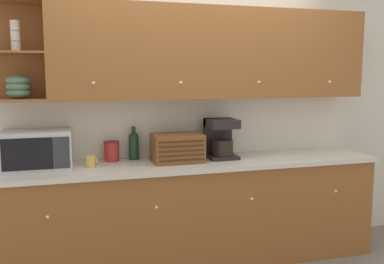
{
  "coord_description": "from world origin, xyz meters",
  "views": [
    {
      "loc": [
        -1.04,
        -3.73,
        1.65
      ],
      "look_at": [
        0.0,
        -0.2,
        1.15
      ],
      "focal_mm": 40.0,
      "sensor_mm": 36.0,
      "label": 1
    }
  ],
  "objects": [
    {
      "name": "ground_plane",
      "position": [
        0.0,
        0.0,
        0.0
      ],
      "size": [
        24.0,
        24.0,
        0.0
      ],
      "primitive_type": "plane",
      "color": "slate"
    },
    {
      "name": "wall_back",
      "position": [
        0.0,
        0.03,
        1.3
      ],
      "size": [
        5.6,
        0.06,
        2.6
      ],
      "color": "beige",
      "rests_on": "ground_plane"
    },
    {
      "name": "counter_unit",
      "position": [
        0.0,
        -0.29,
        0.46
      ],
      "size": [
        3.22,
        0.62,
        0.91
      ],
      "color": "#935628",
      "rests_on": "ground_plane"
    },
    {
      "name": "backsplash_panel",
      "position": [
        0.0,
        -0.01,
        1.17
      ],
      "size": [
        3.2,
        0.01,
        0.53
      ],
      "color": "silver",
      "rests_on": "counter_unit"
    },
    {
      "name": "upper_cabinets",
      "position": [
        0.16,
        -0.17,
        1.82
      ],
      "size": [
        3.2,
        0.36,
        0.77
      ],
      "color": "#935628",
      "rests_on": "backsplash_panel"
    },
    {
      "name": "microwave",
      "position": [
        -1.27,
        -0.22,
        1.06
      ],
      "size": [
        0.52,
        0.39,
        0.3
      ],
      "color": "silver",
      "rests_on": "counter_unit"
    },
    {
      "name": "mug",
      "position": [
        -0.87,
        -0.28,
        0.95
      ],
      "size": [
        0.09,
        0.08,
        0.09
      ],
      "color": "gold",
      "rests_on": "counter_unit"
    },
    {
      "name": "storage_canister",
      "position": [
        -0.68,
        -0.09,
        0.99
      ],
      "size": [
        0.13,
        0.13,
        0.17
      ],
      "color": "#B22D28",
      "rests_on": "counter_unit"
    },
    {
      "name": "wine_bottle",
      "position": [
        -0.49,
        -0.07,
        1.04
      ],
      "size": [
        0.09,
        0.09,
        0.29
      ],
      "color": "#19381E",
      "rests_on": "counter_unit"
    },
    {
      "name": "bread_box",
      "position": [
        -0.15,
        -0.29,
        1.03
      ],
      "size": [
        0.42,
        0.29,
        0.24
      ],
      "color": "brown",
      "rests_on": "counter_unit"
    },
    {
      "name": "coffee_maker",
      "position": [
        0.26,
        -0.22,
        1.08
      ],
      "size": [
        0.25,
        0.27,
        0.35
      ],
      "color": "black",
      "rests_on": "counter_unit"
    }
  ]
}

